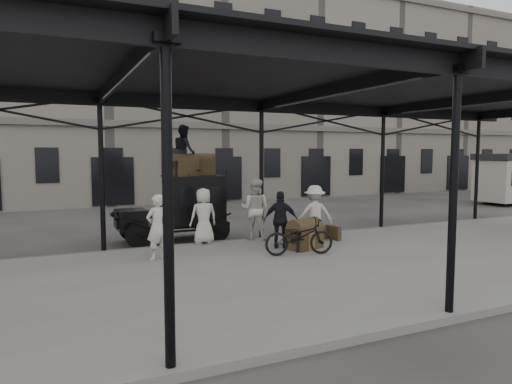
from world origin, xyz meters
TOP-DOWN VIEW (x-y plane):
  - ground at (0.00, 0.00)m, footprint 120.00×120.00m
  - platform at (0.00, -2.00)m, footprint 28.00×8.00m
  - canopy at (0.00, -1.72)m, footprint 22.50×9.00m
  - building_frontage at (0.00, 18.00)m, footprint 64.00×8.00m
  - taxi at (-2.22, 3.32)m, footprint 3.65×1.55m
  - porter_left at (-3.82, 0.30)m, footprint 0.73×0.60m
  - porter_midleft at (-0.34, 1.76)m, footprint 1.21×1.18m
  - porter_centre at (-2.07, 1.80)m, footprint 0.85×0.56m
  - porter_official at (-0.22, 0.20)m, footprint 1.06×0.84m
  - porter_right at (1.09, 0.45)m, footprint 1.30×0.96m
  - bicycle at (-0.18, -0.80)m, footprint 2.02×1.08m
  - porter_roof at (-2.25, 3.22)m, footprint 0.64×0.82m
  - steamer_trunk_roof_near at (-2.30, 3.07)m, footprint 0.97×0.78m
  - steamer_trunk_roof_far at (-1.55, 3.52)m, footprint 0.90×0.60m
  - steamer_trunk_platform at (0.38, -0.16)m, footprint 1.16×0.93m
  - wicker_hamper at (0.28, -0.25)m, footprint 0.73×0.64m
  - suitcase_upright at (1.93, 0.65)m, footprint 0.25×0.62m
  - suitcase_flat at (1.49, 0.74)m, footprint 0.60×0.41m

SIDE VIEW (x-z plane):
  - ground at x=0.00m, z-range 0.00..0.00m
  - platform at x=0.00m, z-range 0.00..0.15m
  - suitcase_flat at x=1.49m, z-range 0.15..0.55m
  - suitcase_upright at x=1.93m, z-range 0.15..0.60m
  - wicker_hamper at x=0.28m, z-range 0.15..0.65m
  - steamer_trunk_platform at x=0.38m, z-range 0.15..0.89m
  - bicycle at x=-0.18m, z-range 0.15..1.16m
  - porter_official at x=-0.22m, z-range 0.15..1.83m
  - porter_centre at x=-2.07m, z-range 0.15..1.87m
  - porter_left at x=-3.82m, z-range 0.15..1.87m
  - porter_right at x=1.09m, z-range 0.15..1.94m
  - porter_midleft at x=-0.34m, z-range 0.15..2.12m
  - taxi at x=-2.22m, z-range 0.11..2.29m
  - steamer_trunk_roof_near at x=-2.30m, z-range 2.18..2.79m
  - steamer_trunk_roof_far at x=-1.55m, z-range 2.18..2.80m
  - porter_roof at x=-2.25m, z-range 2.18..3.86m
  - canopy at x=0.00m, z-range 2.23..6.97m
  - building_frontage at x=0.00m, z-range 0.00..14.00m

